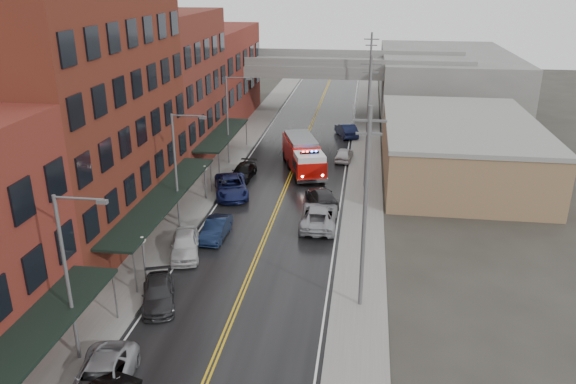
{
  "coord_description": "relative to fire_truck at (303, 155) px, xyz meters",
  "views": [
    {
      "loc": [
        6.99,
        -13.81,
        18.27
      ],
      "look_at": [
        1.46,
        25.18,
        3.0
      ],
      "focal_mm": 35.0,
      "sensor_mm": 36.0,
      "label": 1
    }
  ],
  "objects": [
    {
      "name": "globe_lamp_1",
      "position": [
        -7.49,
        -22.65,
        0.57
      ],
      "size": [
        0.44,
        0.44,
        3.12
      ],
      "color": "#59595B",
      "rests_on": "ground"
    },
    {
      "name": "brick_building_far",
      "position": [
        -14.39,
        19.35,
        4.26
      ],
      "size": [
        9.0,
        20.0,
        12.0
      ],
      "primitive_type": "cube",
      "color": "maroon",
      "rests_on": "ground"
    },
    {
      "name": "awning_1",
      "position": [
        -8.58,
        -15.65,
        1.25
      ],
      "size": [
        2.6,
        18.0,
        3.09
      ],
      "color": "black",
      "rests_on": "ground"
    },
    {
      "name": "overpass",
      "position": [
        -1.09,
        23.35,
        4.24
      ],
      "size": [
        40.0,
        10.0,
        7.5
      ],
      "color": "slate",
      "rests_on": "ground"
    },
    {
      "name": "globe_lamp_2",
      "position": [
        -7.49,
        -8.65,
        0.57
      ],
      "size": [
        0.44,
        0.44,
        3.12
      ],
      "color": "#59595B",
      "rests_on": "ground"
    },
    {
      "name": "awning_2",
      "position": [
        -8.57,
        1.85,
        1.24
      ],
      "size": [
        2.6,
        13.0,
        3.09
      ],
      "color": "black",
      "rests_on": "ground"
    },
    {
      "name": "sidewalk_left",
      "position": [
        -8.39,
        -8.65,
        -1.67
      ],
      "size": [
        3.0,
        160.0,
        0.15
      ],
      "primitive_type": "cube",
      "color": "slate",
      "rests_on": "ground"
    },
    {
      "name": "parked_car_right_3",
      "position": [
        3.65,
        13.55,
        -0.93
      ],
      "size": [
        3.21,
        5.2,
        1.62
      ],
      "primitive_type": "imported",
      "rotation": [
        0.0,
        0.0,
        3.47
      ],
      "color": "black",
      "rests_on": "ground"
    },
    {
      "name": "parked_car_right_1",
      "position": [
        2.58,
        -8.49,
        -1.0
      ],
      "size": [
        3.57,
        5.48,
        1.48
      ],
      "primitive_type": "imported",
      "rotation": [
        0.0,
        0.0,
        3.46
      ],
      "color": "#28282A",
      "rests_on": "ground"
    },
    {
      "name": "parked_car_left_4",
      "position": [
        -6.09,
        -18.89,
        -0.93
      ],
      "size": [
        3.09,
        5.13,
        1.64
      ],
      "primitive_type": "imported",
      "rotation": [
        0.0,
        0.0,
        0.26
      ],
      "color": "silver",
      "rests_on": "ground"
    },
    {
      "name": "road",
      "position": [
        -1.09,
        -8.65,
        -1.73
      ],
      "size": [
        11.0,
        160.0,
        0.02
      ],
      "primitive_type": "cube",
      "color": "black",
      "rests_on": "ground"
    },
    {
      "name": "fire_truck",
      "position": [
        0.0,
        0.0,
        0.0
      ],
      "size": [
        5.52,
        9.25,
        3.22
      ],
      "rotation": [
        0.0,
        0.0,
        0.31
      ],
      "color": "#BA0D08",
      "rests_on": "ground"
    },
    {
      "name": "sidewalk_right",
      "position": [
        6.21,
        -8.65,
        -1.67
      ],
      "size": [
        3.0,
        160.0,
        0.15
      ],
      "primitive_type": "cube",
      "color": "slate",
      "rests_on": "ground"
    },
    {
      "name": "utility_pole_2",
      "position": [
        6.11,
        16.35,
        4.56
      ],
      "size": [
        1.8,
        0.24,
        12.0
      ],
      "color": "#59595B",
      "rests_on": "ground"
    },
    {
      "name": "street_lamp_1",
      "position": [
        -7.63,
        -14.65,
        3.44
      ],
      "size": [
        2.64,
        0.22,
        9.0
      ],
      "color": "#59595B",
      "rests_on": "ground"
    },
    {
      "name": "utility_pole_1",
      "position": [
        6.11,
        -3.65,
        4.56
      ],
      "size": [
        1.8,
        0.24,
        12.0
      ],
      "color": "#59595B",
      "rests_on": "ground"
    },
    {
      "name": "parked_car_right_2",
      "position": [
        3.84,
        4.09,
        -1.05
      ],
      "size": [
        1.98,
        4.18,
        1.38
      ],
      "primitive_type": "imported",
      "rotation": [
        0.0,
        0.0,
        3.05
      ],
      "color": "silver",
      "rests_on": "ground"
    },
    {
      "name": "brick_building_b",
      "position": [
        -14.39,
        -15.65,
        7.26
      ],
      "size": [
        9.0,
        20.0,
        18.0
      ],
      "primitive_type": "cube",
      "color": "#5C2418",
      "rests_on": "ground"
    },
    {
      "name": "parked_car_left_6",
      "position": [
        -5.59,
        -7.27,
        -0.91
      ],
      "size": [
        4.4,
        6.53,
        1.66
      ],
      "primitive_type": "imported",
      "rotation": [
        0.0,
        0.0,
        0.3
      ],
      "color": "#121947",
      "rests_on": "ground"
    },
    {
      "name": "parked_car_left_3",
      "position": [
        -5.73,
        -25.07,
        -1.08
      ],
      "size": [
        3.26,
        4.92,
        1.32
      ],
      "primitive_type": "imported",
      "rotation": [
        0.0,
        0.0,
        0.34
      ],
      "color": "#262729",
      "rests_on": "ground"
    },
    {
      "name": "street_lamp_2",
      "position": [
        -7.63,
        1.35,
        3.44
      ],
      "size": [
        2.64,
        0.22,
        9.0
      ],
      "color": "#59595B",
      "rests_on": "ground"
    },
    {
      "name": "parked_car_left_7",
      "position": [
        -5.48,
        -2.87,
        -1.07
      ],
      "size": [
        2.19,
        4.77,
        1.35
      ],
      "primitive_type": "imported",
      "rotation": [
        0.0,
        0.0,
        -0.06
      ],
      "color": "black",
      "rests_on": "ground"
    },
    {
      "name": "curb_right",
      "position": [
        4.56,
        -8.65,
        -1.67
      ],
      "size": [
        0.3,
        160.0,
        0.15
      ],
      "primitive_type": "cube",
      "color": "gray",
      "rests_on": "ground"
    },
    {
      "name": "parked_car_left_5",
      "position": [
        -4.69,
        -15.85,
        -1.03
      ],
      "size": [
        1.61,
        4.36,
        1.42
      ],
      "primitive_type": "imported",
      "rotation": [
        0.0,
        0.0,
        -0.02
      ],
      "color": "black",
      "rests_on": "ground"
    },
    {
      "name": "utility_pole_0",
      "position": [
        6.11,
        -23.65,
        4.56
      ],
      "size": [
        1.8,
        0.24,
        12.0
      ],
      "color": "#59595B",
      "rests_on": "ground"
    },
    {
      "name": "curb_left",
      "position": [
        -6.74,
        -8.65,
        -1.67
      ],
      "size": [
        0.3,
        160.0,
        0.15
      ],
      "primitive_type": "cube",
      "color": "gray",
      "rests_on": "ground"
    },
    {
      "name": "parked_car_right_0",
      "position": [
        2.68,
        -12.66,
        -0.92
      ],
      "size": [
        2.86,
        6.0,
        1.65
      ],
      "primitive_type": "imported",
      "rotation": [
        0.0,
        0.0,
        3.16
      ],
      "color": "#98999F",
      "rests_on": "ground"
    },
    {
      "name": "brick_building_c",
      "position": [
        -14.39,
        1.85,
        5.76
      ],
      "size": [
        9.0,
        15.0,
        15.0
      ],
      "primitive_type": "cube",
      "color": "maroon",
      "rests_on": "ground"
    },
    {
      "name": "street_lamp_0",
      "position": [
        -7.63,
        -30.65,
        3.44
      ],
      "size": [
        2.64,
        0.22,
        9.0
      ],
      "color": "#59595B",
      "rests_on": "ground"
    },
    {
      "name": "tan_building",
      "position": [
        14.91,
        1.35,
        0.76
      ],
      "size": [
        14.0,
        22.0,
        5.0
      ],
      "primitive_type": "cube",
      "color": "#91754E",
      "rests_on": "ground"
    },
    {
      "name": "right_far_block",
      "position": [
        16.91,
        31.35,
        2.26
      ],
      "size": [
        18.0,
        30.0,
        8.0
      ],
      "primitive_type": "cube",
      "color": "slate",
      "rests_on": "ground"
    },
    {
      "name": "awning_0",
      "position": [
        -8.58,
        -34.65,
        1.24
      ],
      "size": [
        2.6,
        16.0,
        3.09
      ],
      "color": "black",
      "rests_on": "ground"
    },
    {
      "name": "parked_car_left_2",
      "position": [
        -5.62,
        -32.85,
        -0.99
      ],
      "size": [
        3.32,
        5.77,
        1.51
      ],
      "primitive_type": "imported",
      "rotation": [
        0.0,
        0.0,
        0.16
      ],
      "color": "gray",
      "rests_on": "ground"
    }
  ]
}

